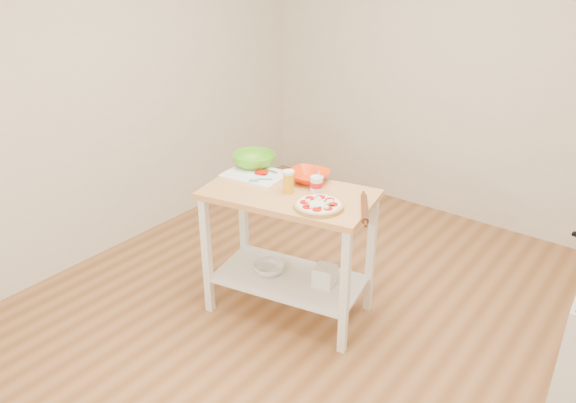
# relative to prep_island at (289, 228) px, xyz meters

# --- Properties ---
(room_shell) EXTENTS (4.04, 4.54, 2.74)m
(room_shell) POSITION_rel_prep_island_xyz_m (0.31, -0.15, 0.71)
(room_shell) COLOR #986338
(room_shell) RESTS_ON ground
(prep_island) EXTENTS (1.16, 0.78, 0.90)m
(prep_island) POSITION_rel_prep_island_xyz_m (0.00, 0.00, 0.00)
(prep_island) COLOR tan
(prep_island) RESTS_ON ground
(pizza) EXTENTS (0.30, 0.30, 0.05)m
(pizza) POSITION_rel_prep_island_xyz_m (0.28, -0.07, 0.27)
(pizza) COLOR tan
(pizza) RESTS_ON prep_island
(cutting_board) EXTENTS (0.43, 0.35, 0.04)m
(cutting_board) POSITION_rel_prep_island_xyz_m (-0.34, 0.08, 0.26)
(cutting_board) COLOR white
(cutting_board) RESTS_ON prep_island
(spatula) EXTENTS (0.12, 0.13, 0.01)m
(spatula) POSITION_rel_prep_island_xyz_m (-0.24, 0.00, 0.27)
(spatula) COLOR teal
(spatula) RESTS_ON cutting_board
(knife) EXTENTS (0.27, 0.05, 0.01)m
(knife) POSITION_rel_prep_island_xyz_m (-0.40, 0.15, 0.27)
(knife) COLOR silver
(knife) RESTS_ON cutting_board
(orange_bowl) EXTENTS (0.31, 0.31, 0.07)m
(orange_bowl) POSITION_rel_prep_island_xyz_m (-0.00, 0.21, 0.29)
(orange_bowl) COLOR #EC3907
(orange_bowl) RESTS_ON prep_island
(green_bowl) EXTENTS (0.38, 0.38, 0.09)m
(green_bowl) POSITION_rel_prep_island_xyz_m (-0.45, 0.19, 0.30)
(green_bowl) COLOR #57B31D
(green_bowl) RESTS_ON prep_island
(beer_pint) EXTENTS (0.07, 0.07, 0.15)m
(beer_pint) POSITION_rel_prep_island_xyz_m (0.01, -0.01, 0.33)
(beer_pint) COLOR gold
(beer_pint) RESTS_ON prep_island
(yogurt_tub) EXTENTS (0.08, 0.08, 0.18)m
(yogurt_tub) POSITION_rel_prep_island_xyz_m (0.13, 0.11, 0.31)
(yogurt_tub) COLOR white
(yogurt_tub) RESTS_ON prep_island
(rolling_pin) EXTENTS (0.21, 0.31, 0.04)m
(rolling_pin) POSITION_rel_prep_island_xyz_m (0.52, 0.04, 0.28)
(rolling_pin) COLOR #552B13
(rolling_pin) RESTS_ON prep_island
(shelf_glass_bowl) EXTENTS (0.28, 0.28, 0.07)m
(shelf_glass_bowl) POSITION_rel_prep_island_xyz_m (-0.14, -0.03, -0.35)
(shelf_glass_bowl) COLOR silver
(shelf_glass_bowl) RESTS_ON prep_island
(shelf_bin) EXTENTS (0.16, 0.16, 0.13)m
(shelf_bin) POSITION_rel_prep_island_xyz_m (0.24, 0.08, -0.32)
(shelf_bin) COLOR white
(shelf_bin) RESTS_ON prep_island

